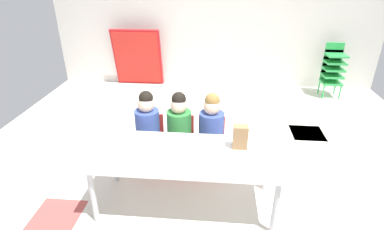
{
  "coord_description": "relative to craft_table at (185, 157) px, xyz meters",
  "views": [
    {
      "loc": [
        0.08,
        -2.88,
        2.06
      ],
      "look_at": [
        -0.14,
        -0.38,
        0.84
      ],
      "focal_mm": 28.32,
      "sensor_mm": 36.0,
      "label": 1
    }
  ],
  "objects": [
    {
      "name": "ground_plane",
      "position": [
        0.18,
        0.63,
        -0.54
      ],
      "size": [
        5.9,
        5.53,
        0.02
      ],
      "color": "silver"
    },
    {
      "name": "back_wall",
      "position": [
        0.18,
        3.4,
        0.7
      ],
      "size": [
        5.9,
        0.1,
        2.46
      ],
      "primitive_type": "cube",
      "color": "beige",
      "rests_on": "ground_plane"
    },
    {
      "name": "craft_table",
      "position": [
        0.0,
        0.0,
        0.0
      ],
      "size": [
        1.72,
        0.7,
        0.59
      ],
      "color": "white",
      "rests_on": "ground_plane"
    },
    {
      "name": "seated_child_near_camera",
      "position": [
        -0.47,
        0.58,
        0.02
      ],
      "size": [
        0.32,
        0.32,
        0.92
      ],
      "color": "red",
      "rests_on": "ground_plane"
    },
    {
      "name": "seated_child_middle_seat",
      "position": [
        -0.13,
        0.58,
        0.02
      ],
      "size": [
        0.32,
        0.32,
        0.92
      ],
      "color": "red",
      "rests_on": "ground_plane"
    },
    {
      "name": "seated_child_far_right",
      "position": [
        0.21,
        0.58,
        0.02
      ],
      "size": [
        0.32,
        0.31,
        0.92
      ],
      "color": "red",
      "rests_on": "ground_plane"
    },
    {
      "name": "kid_chair_green_stack",
      "position": [
        2.23,
        2.98,
        -0.02
      ],
      "size": [
        0.32,
        0.3,
        0.92
      ],
      "color": "green",
      "rests_on": "ground_plane"
    },
    {
      "name": "folded_activity_table",
      "position": [
        -1.25,
        3.2,
        0.0
      ],
      "size": [
        0.9,
        0.29,
        1.09
      ],
      "color": "red",
      "rests_on": "ground_plane"
    },
    {
      "name": "paper_bag_brown",
      "position": [
        0.48,
        0.13,
        0.16
      ],
      "size": [
        0.13,
        0.09,
        0.22
      ],
      "primitive_type": "cube",
      "color": "#9E754C",
      "rests_on": "craft_table"
    },
    {
      "name": "paper_plate_near_edge",
      "position": [
        -0.59,
        0.06,
        0.06
      ],
      "size": [
        0.18,
        0.18,
        0.01
      ],
      "primitive_type": "cylinder",
      "color": "white",
      "rests_on": "craft_table"
    },
    {
      "name": "paper_plate_center_table",
      "position": [
        0.01,
        0.02,
        0.06
      ],
      "size": [
        0.18,
        0.18,
        0.01
      ],
      "primitive_type": "cylinder",
      "color": "white",
      "rests_on": "craft_table"
    },
    {
      "name": "donut_powdered_on_plate",
      "position": [
        -0.59,
        0.06,
        0.07
      ],
      "size": [
        0.1,
        0.1,
        0.03
      ],
      "primitive_type": "torus",
      "color": "white",
      "rests_on": "craft_table"
    }
  ]
}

